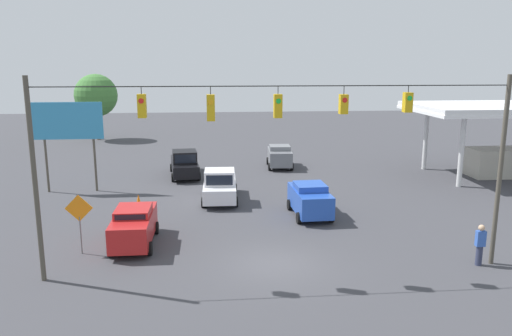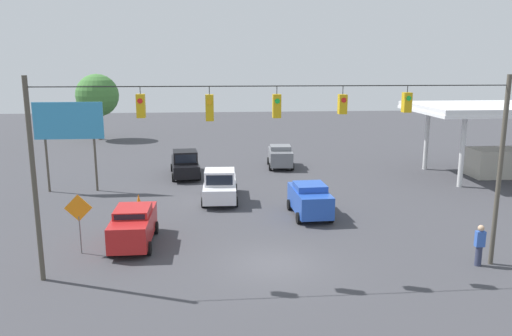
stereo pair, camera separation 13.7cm
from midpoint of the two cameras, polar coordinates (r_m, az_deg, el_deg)
The scene contains 15 objects.
ground_plane at distance 22.52m, azimuth 2.14°, elevation -10.89°, with size 140.00×140.00×0.00m, color #3D3D42.
overhead_signal_span at distance 20.20m, azimuth 2.20°, elevation 2.69°, with size 19.43×0.38×8.28m.
sedan_blue_crossing_near at distance 29.08m, azimuth 6.29°, elevation -3.56°, with size 2.19×4.19×1.93m.
pickup_truck_white_withflow_mid at distance 32.21m, azimuth -4.02°, elevation -2.04°, with size 2.38×5.23×2.12m.
pickup_truck_black_withflow_far at distance 39.40m, azimuth -8.01°, elevation 0.46°, with size 2.60×5.76×2.12m.
sedan_grey_oncoming_deep at distance 42.40m, azimuth 2.88°, elevation 1.38°, with size 2.26×4.01×1.88m.
sedan_red_parked_shoulder at distance 25.18m, azimuth -13.67°, elevation -6.35°, with size 2.00×4.59×1.88m.
traffic_cone_nearest at distance 26.26m, azimuth -14.93°, elevation -7.15°, with size 0.30×0.30×0.66m, color orange.
traffic_cone_second at distance 29.30m, azimuth -14.38°, elevation -5.12°, with size 0.30×0.30×0.66m, color orange.
traffic_cone_third at distance 32.27m, azimuth -13.15°, elevation -3.49°, with size 0.30×0.30×0.66m, color orange.
gas_station at distance 43.08m, azimuth 26.67°, elevation 4.49°, with size 13.93×8.70×5.62m.
roadside_billboard at distance 36.12m, azimuth -20.52°, elevation 4.51°, with size 4.62×0.16×6.16m.
work_zone_sign at distance 24.41m, azimuth -19.46°, elevation -4.82°, with size 1.27×0.06×2.84m.
pedestrian at distance 24.09m, azimuth 24.33°, elevation -8.02°, with size 0.40×0.28×1.86m.
tree_horizon_left at distance 60.28m, azimuth -17.62°, elevation 7.91°, with size 4.83×4.83×7.52m.
Camera 2 is at (2.55, 20.60, 8.73)m, focal length 35.00 mm.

